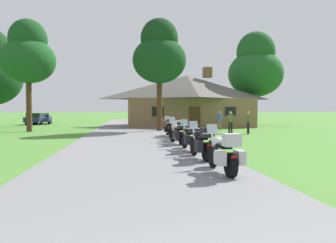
# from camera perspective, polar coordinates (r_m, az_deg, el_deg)

# --- Properties ---
(ground_plane) EXTENTS (500.00, 500.00, 0.00)m
(ground_plane) POSITION_cam_1_polar(r_m,az_deg,el_deg) (21.50, -6.32, -2.66)
(ground_plane) COLOR #4C8433
(asphalt_driveway) EXTENTS (6.40, 80.00, 0.06)m
(asphalt_driveway) POSITION_cam_1_polar(r_m,az_deg,el_deg) (19.50, -6.21, -3.05)
(asphalt_driveway) COLOR slate
(asphalt_driveway) RESTS_ON ground
(motorcycle_white_nearest_to_camera) EXTENTS (0.77, 2.08, 1.30)m
(motorcycle_white_nearest_to_camera) POSITION_cam_1_polar(r_m,az_deg,el_deg) (8.65, 10.06, -5.69)
(motorcycle_white_nearest_to_camera) COLOR black
(motorcycle_white_nearest_to_camera) RESTS_ON asphalt_driveway
(motorcycle_black_second_in_row) EXTENTS (0.83, 2.08, 1.30)m
(motorcycle_black_second_in_row) POSITION_cam_1_polar(r_m,az_deg,el_deg) (11.11, 6.15, -3.95)
(motorcycle_black_second_in_row) COLOR black
(motorcycle_black_second_in_row) RESTS_ON asphalt_driveway
(motorcycle_black_third_in_row) EXTENTS (0.82, 2.08, 1.30)m
(motorcycle_black_third_in_row) POSITION_cam_1_polar(r_m,az_deg,el_deg) (13.38, 4.08, -2.91)
(motorcycle_black_third_in_row) COLOR black
(motorcycle_black_third_in_row) RESTS_ON asphalt_driveway
(motorcycle_silver_fourth_in_row) EXTENTS (0.95, 2.07, 1.30)m
(motorcycle_silver_fourth_in_row) POSITION_cam_1_polar(r_m,az_deg,el_deg) (15.99, 1.93, -2.09)
(motorcycle_silver_fourth_in_row) COLOR black
(motorcycle_silver_fourth_in_row) RESTS_ON asphalt_driveway
(motorcycle_orange_fifth_in_row) EXTENTS (0.66, 2.08, 1.30)m
(motorcycle_orange_fifth_in_row) POSITION_cam_1_polar(r_m,az_deg,el_deg) (18.49, 1.37, -1.49)
(motorcycle_orange_fifth_in_row) COLOR black
(motorcycle_orange_fifth_in_row) RESTS_ON asphalt_driveway
(motorcycle_orange_farthest_in_row) EXTENTS (0.72, 2.08, 1.30)m
(motorcycle_orange_farthest_in_row) POSITION_cam_1_polar(r_m,az_deg,el_deg) (20.54, 0.22, -1.16)
(motorcycle_orange_farthest_in_row) COLOR black
(motorcycle_orange_farthest_in_row) RESTS_ON asphalt_driveway
(stone_lodge) EXTENTS (13.49, 8.69, 6.44)m
(stone_lodge) POSITION_cam_1_polar(r_m,az_deg,el_deg) (34.74, 3.40, 3.87)
(stone_lodge) COLOR brown
(stone_lodge) RESTS_ON ground
(bystander_blue_shirt_near_lodge) EXTENTS (0.45, 0.40, 1.69)m
(bystander_blue_shirt_near_lodge) POSITION_cam_1_polar(r_m,az_deg,el_deg) (28.52, 9.30, 0.40)
(bystander_blue_shirt_near_lodge) COLOR #75664C
(bystander_blue_shirt_near_lodge) RESTS_ON ground
(bystander_olive_shirt_beside_signpost) EXTENTS (0.53, 0.32, 1.67)m
(bystander_olive_shirt_beside_signpost) POSITION_cam_1_polar(r_m,az_deg,el_deg) (24.37, 11.17, 0.07)
(bystander_olive_shirt_beside_signpost) COLOR black
(bystander_olive_shirt_beside_signpost) RESTS_ON ground
(bystander_olive_shirt_by_tree) EXTENTS (0.27, 0.54, 1.67)m
(bystander_olive_shirt_by_tree) POSITION_cam_1_polar(r_m,az_deg,el_deg) (24.18, 14.24, 0.03)
(bystander_olive_shirt_by_tree) COLOR black
(bystander_olive_shirt_by_tree) RESTS_ON ground
(tree_by_lodge_front) EXTENTS (4.41, 4.41, 9.28)m
(tree_by_lodge_front) POSITION_cam_1_polar(r_m,az_deg,el_deg) (26.64, -1.56, 12.00)
(tree_by_lodge_front) COLOR #422D19
(tree_by_lodge_front) RESTS_ON ground
(tree_right_of_lodge) EXTENTS (6.43, 6.43, 11.06)m
(tree_right_of_lodge) POSITION_cam_1_polar(r_m,az_deg,el_deg) (39.64, 15.47, 9.35)
(tree_right_of_lodge) COLOR #422D19
(tree_right_of_lodge) RESTS_ON ground
(tree_left_near) EXTENTS (4.30, 4.30, 9.11)m
(tree_left_near) POSITION_cam_1_polar(r_m,az_deg,el_deg) (28.58, -23.83, 10.95)
(tree_left_near) COLOR #422D19
(tree_left_near) RESTS_ON ground
(parked_navy_suv_far_left) EXTENTS (2.25, 4.75, 1.40)m
(parked_navy_suv_far_left) POSITION_cam_1_polar(r_m,az_deg,el_deg) (41.90, -22.30, 0.57)
(parked_navy_suv_far_left) COLOR navy
(parked_navy_suv_far_left) RESTS_ON ground
(parked_navy_sedan_far_left) EXTENTS (2.41, 4.42, 1.20)m
(parked_navy_sedan_far_left) POSITION_cam_1_polar(r_m,az_deg,el_deg) (42.97, -21.61, 0.44)
(parked_navy_sedan_far_left) COLOR navy
(parked_navy_sedan_far_left) RESTS_ON ground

